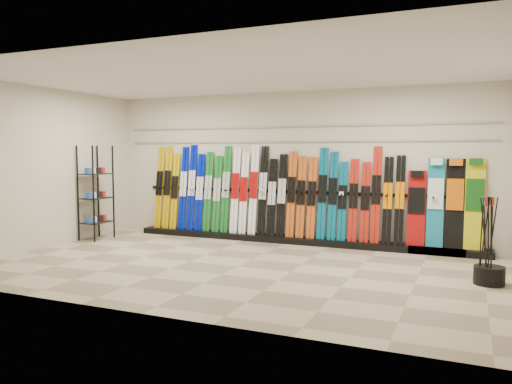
% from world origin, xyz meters
% --- Properties ---
extents(floor, '(8.00, 8.00, 0.00)m').
position_xyz_m(floor, '(0.00, 0.00, 0.00)').
color(floor, gray).
rests_on(floor, ground).
extents(back_wall, '(8.00, 0.00, 8.00)m').
position_xyz_m(back_wall, '(0.00, 2.50, 1.50)').
color(back_wall, beige).
rests_on(back_wall, floor).
extents(left_wall, '(0.00, 5.00, 5.00)m').
position_xyz_m(left_wall, '(-4.00, 0.00, 1.50)').
color(left_wall, beige).
rests_on(left_wall, floor).
extents(ceiling, '(8.00, 8.00, 0.00)m').
position_xyz_m(ceiling, '(0.00, 0.00, 3.00)').
color(ceiling, silver).
rests_on(ceiling, back_wall).
extents(ski_rack_base, '(8.00, 0.40, 0.12)m').
position_xyz_m(ski_rack_base, '(0.22, 2.28, 0.06)').
color(ski_rack_base, black).
rests_on(ski_rack_base, floor).
extents(skis, '(5.37, 0.28, 1.83)m').
position_xyz_m(skis, '(-0.50, 2.35, 0.96)').
color(skis, '#CA9904').
rests_on(skis, ski_rack_base).
extents(snowboards, '(1.28, 0.24, 1.57)m').
position_xyz_m(snowboards, '(2.95, 2.36, 0.88)').
color(snowboards, '#990C0C').
rests_on(snowboards, ski_rack_base).
extents(accessory_rack, '(0.40, 0.60, 1.93)m').
position_xyz_m(accessory_rack, '(-3.75, 1.10, 0.97)').
color(accessory_rack, black).
rests_on(accessory_rack, floor).
extents(pole_bin, '(0.40, 0.40, 0.25)m').
position_xyz_m(pole_bin, '(3.60, 0.38, 0.12)').
color(pole_bin, black).
rests_on(pole_bin, floor).
extents(ski_poles, '(0.23, 0.31, 1.18)m').
position_xyz_m(ski_poles, '(3.56, 0.37, 0.61)').
color(ski_poles, black).
rests_on(ski_poles, pole_bin).
extents(slatwall_rail_0, '(7.60, 0.02, 0.03)m').
position_xyz_m(slatwall_rail_0, '(0.00, 2.48, 2.00)').
color(slatwall_rail_0, gray).
rests_on(slatwall_rail_0, back_wall).
extents(slatwall_rail_1, '(7.60, 0.02, 0.03)m').
position_xyz_m(slatwall_rail_1, '(0.00, 2.48, 2.30)').
color(slatwall_rail_1, gray).
rests_on(slatwall_rail_1, back_wall).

